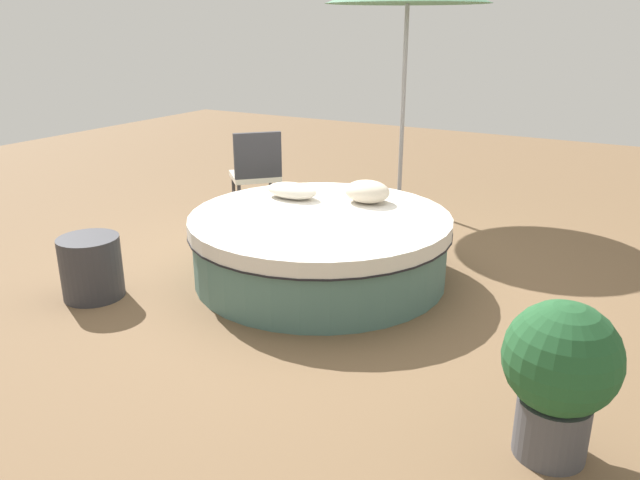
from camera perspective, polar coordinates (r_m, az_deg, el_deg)
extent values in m
plane|color=brown|center=(5.40, 0.00, -3.42)|extent=(16.00, 16.00, 0.00)
cylinder|color=#4C726B|center=(5.32, 0.00, -1.23)|extent=(2.15, 2.15, 0.44)
cylinder|color=black|center=(5.25, 0.00, 1.03)|extent=(2.23, 2.23, 0.02)
cylinder|color=silver|center=(5.23, 0.00, 1.70)|extent=(2.21, 2.21, 0.13)
ellipsoid|color=beige|center=(5.56, 4.38, 4.48)|extent=(0.41, 0.35, 0.20)
ellipsoid|color=silver|center=(5.69, -2.62, 4.58)|extent=(0.50, 0.29, 0.14)
cylinder|color=#333338|center=(7.32, -7.96, 4.31)|extent=(0.04, 0.04, 0.42)
cylinder|color=#333338|center=(7.39, -4.58, 4.58)|extent=(0.04, 0.04, 0.42)
cylinder|color=#333338|center=(6.92, -7.43, 3.44)|extent=(0.04, 0.04, 0.42)
cylinder|color=#333338|center=(6.99, -3.87, 3.74)|extent=(0.04, 0.04, 0.42)
cube|color=silver|center=(7.09, -6.03, 5.90)|extent=(0.72, 0.72, 0.06)
cube|color=#333338|center=(6.82, -5.77, 7.77)|extent=(0.40, 0.42, 0.50)
cylinder|color=#262628|center=(7.66, 7.29, 3.70)|extent=(0.44, 0.44, 0.08)
cylinder|color=#99999E|center=(7.42, 7.71, 13.09)|extent=(0.05, 0.05, 2.60)
cylinder|color=#4C4C51|center=(3.49, 20.57, -15.87)|extent=(0.37, 0.37, 0.32)
sphere|color=#23562D|center=(3.28, 21.41, -10.09)|extent=(0.57, 0.57, 0.57)
cylinder|color=#333338|center=(5.27, -20.35, -2.38)|extent=(0.48, 0.48, 0.50)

